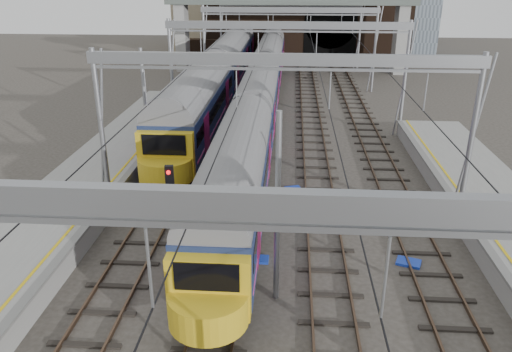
{
  "coord_description": "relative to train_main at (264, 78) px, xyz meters",
  "views": [
    {
      "loc": [
        0.35,
        -13.16,
        11.06
      ],
      "look_at": [
        -1.14,
        7.72,
        2.4
      ],
      "focal_mm": 35.0,
      "sensor_mm": 36.0,
      "label": 1
    }
  ],
  "objects": [
    {
      "name": "ground",
      "position": [
        2.0,
        -30.05,
        -2.41
      ],
      "size": [
        160.0,
        160.0,
        0.0
      ],
      "primitive_type": "plane",
      "color": "#38332D",
      "rests_on": "ground"
    },
    {
      "name": "platform_left",
      "position": [
        -8.18,
        -27.55,
        -1.85
      ],
      "size": [
        4.32,
        55.0,
        1.12
      ],
      "color": "gray",
      "rests_on": "ground"
    },
    {
      "name": "tracks",
      "position": [
        2.0,
        -15.05,
        -2.39
      ],
      "size": [
        14.4,
        80.0,
        0.22
      ],
      "color": "#4C3828",
      "rests_on": "ground"
    },
    {
      "name": "overhead_line",
      "position": [
        2.0,
        -8.57,
        4.16
      ],
      "size": [
        16.8,
        80.0,
        8.0
      ],
      "color": "gray",
      "rests_on": "ground"
    },
    {
      "name": "retaining_wall",
      "position": [
        3.4,
        21.88,
        1.93
      ],
      "size": [
        28.0,
        2.75,
        9.0
      ],
      "color": "black",
      "rests_on": "ground"
    },
    {
      "name": "overbridge",
      "position": [
        2.0,
        15.95,
        4.86
      ],
      "size": [
        28.0,
        3.0,
        9.25
      ],
      "color": "gray",
      "rests_on": "ground"
    },
    {
      "name": "train_main",
      "position": [
        0.0,
        0.0,
        0.0
      ],
      "size": [
        2.67,
        61.67,
        4.63
      ],
      "color": "black",
      "rests_on": "ground"
    },
    {
      "name": "train_second",
      "position": [
        -4.0,
        6.62,
        0.22
      ],
      "size": [
        3.04,
        52.65,
        5.15
      ],
      "color": "black",
      "rests_on": "ground"
    },
    {
      "name": "signal_near_left",
      "position": [
        -2.06,
        -26.32,
        0.42
      ],
      "size": [
        0.33,
        0.45,
        4.42
      ],
      "rotation": [
        0.0,
        0.0,
        0.11
      ],
      "color": "black",
      "rests_on": "ground"
    },
    {
      "name": "equip_cover_a",
      "position": [
        1.19,
        -25.61,
        -2.36
      ],
      "size": [
        0.86,
        0.62,
        0.1
      ],
      "primitive_type": "cube",
      "rotation": [
        0.0,
        0.0,
        -0.02
      ],
      "color": "#193AC2",
      "rests_on": "ground"
    },
    {
      "name": "equip_cover_b",
      "position": [
        2.59,
        -18.32,
        -2.36
      ],
      "size": [
        0.98,
        0.83,
        0.1
      ],
      "primitive_type": "cube",
      "rotation": [
        0.0,
        0.0,
        0.33
      ],
      "color": "#193AC2",
      "rests_on": "ground"
    },
    {
      "name": "equip_cover_c",
      "position": [
        7.31,
        -25.42,
        -2.35
      ],
      "size": [
        1.12,
        0.95,
        0.11
      ],
      "primitive_type": "cube",
      "rotation": [
        0.0,
        0.0,
        -0.34
      ],
      "color": "#193AC2",
      "rests_on": "ground"
    }
  ]
}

